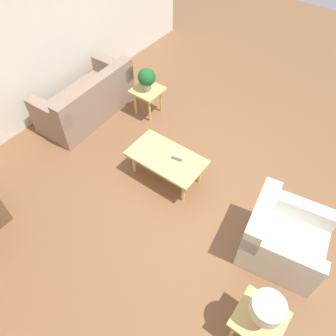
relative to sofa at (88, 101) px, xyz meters
name	(u,v)px	position (x,y,z in m)	size (l,w,h in m)	color
ground_plane	(193,183)	(-2.35, 0.19, -0.31)	(14.00, 14.00, 0.00)	brown
wall_right	(34,36)	(0.71, 0.19, 1.04)	(0.12, 7.20, 2.70)	silver
sofa	(88,101)	(0.00, 0.00, 0.00)	(0.87, 1.74, 0.82)	gray
armchair	(281,238)	(-3.79, 0.48, 0.00)	(1.04, 0.98, 0.80)	silver
coffee_table	(166,159)	(-1.95, 0.33, 0.07)	(1.11, 0.62, 0.43)	tan
side_table_plant	(148,93)	(-0.79, -0.68, 0.10)	(0.48, 0.48, 0.49)	tan
side_table_lamp	(258,321)	(-4.00, 1.54, 0.10)	(0.48, 0.48, 0.49)	tan
potted_plant	(147,78)	(-0.79, -0.68, 0.41)	(0.30, 0.30, 0.39)	#B2ADA3
table_lamp	(267,309)	(-4.00, 1.54, 0.47)	(0.32, 0.32, 0.40)	#997F4C
remote_control	(177,159)	(-2.09, 0.28, 0.13)	(0.16, 0.07, 0.02)	#4C4C51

